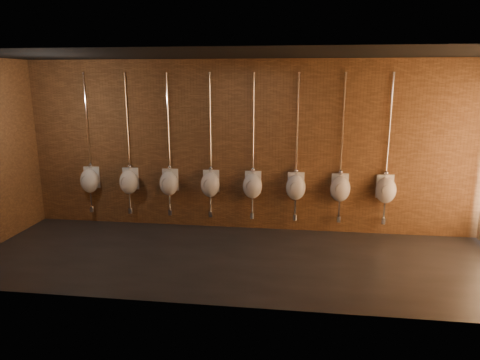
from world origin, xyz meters
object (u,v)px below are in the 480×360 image
Objects in this scene: urinal_0 at (90,180)px; urinal_6 at (340,188)px; urinal_1 at (129,181)px; urinal_5 at (296,186)px; urinal_3 at (210,184)px; urinal_4 at (252,185)px; urinal_7 at (386,189)px; urinal_2 at (169,182)px.

urinal_6 is at bearing 0.00° from urinal_0.
urinal_1 is 3.24m from urinal_5.
urinal_3 is 0.81m from urinal_4.
urinal_6 is at bearing 180.00° from urinal_7.
urinal_1 is at bearing 180.00° from urinal_2.
urinal_7 is at bearing 0.00° from urinal_3.
urinal_5 is 1.00× the size of urinal_7.
urinal_2 is (1.62, 0.00, 0.00)m from urinal_0.
urinal_0 is 0.81m from urinal_1.
urinal_3 is 2.43m from urinal_6.
urinal_2 is 1.00× the size of urinal_3.
urinal_3 and urinal_6 have the same top height.
urinal_4 is 1.62m from urinal_6.
urinal_6 is at bearing 0.00° from urinal_4.
urinal_5 is at bearing 180.00° from urinal_7.
urinal_0 is 2.43m from urinal_3.
urinal_1 is 1.00× the size of urinal_6.
urinal_3 is at bearing 180.00° from urinal_4.
urinal_4 is 1.00× the size of urinal_5.
urinal_1 is (0.81, 0.00, 0.00)m from urinal_0.
urinal_6 and urinal_7 have the same top height.
urinal_1 and urinal_2 have the same top height.
urinal_2 is 1.00× the size of urinal_5.
urinal_6 is (4.86, 0.00, 0.00)m from urinal_0.
urinal_4 is (2.43, 0.00, 0.00)m from urinal_1.
urinal_4 and urinal_7 have the same top height.
urinal_0 is at bearing 180.00° from urinal_6.
urinal_5 is at bearing 0.00° from urinal_4.
urinal_0 is 3.24m from urinal_4.
urinal_0 and urinal_6 have the same top height.
urinal_1 and urinal_4 have the same top height.
urinal_0 is 4.05m from urinal_5.
urinal_3 is 3.24m from urinal_7.
urinal_1 is at bearing 180.00° from urinal_6.
urinal_2 is (0.81, 0.00, 0.00)m from urinal_1.
urinal_4 is at bearing 0.00° from urinal_2.
urinal_2 is 4.05m from urinal_7.
urinal_3 is (1.62, 0.00, 0.00)m from urinal_1.
urinal_0 is 1.00× the size of urinal_2.
urinal_4 is at bearing 180.00° from urinal_5.
urinal_0 is 1.00× the size of urinal_5.
urinal_0 is 5.67m from urinal_7.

